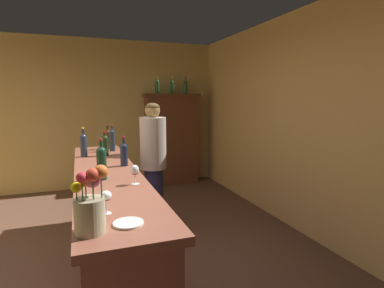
{
  "coord_description": "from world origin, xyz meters",
  "views": [
    {
      "loc": [
        0.17,
        -2.84,
        1.65
      ],
      "look_at": [
        1.26,
        0.13,
        1.19
      ],
      "focal_mm": 29.16,
      "sensor_mm": 36.0,
      "label": 1
    }
  ],
  "objects_px": {
    "bar_counter": "(109,223)",
    "wine_bottle_pinot": "(105,144)",
    "wine_glass_mid": "(135,171)",
    "bartender": "(153,163)",
    "wine_bottle_merlot": "(84,144)",
    "wine_glass_front": "(106,197)",
    "wine_bottle_malbec": "(112,139)",
    "flower_arrangement": "(90,205)",
    "wine_bottle_rose": "(108,138)",
    "wine_bottle_syrah": "(102,161)",
    "display_bottle_midleft": "(172,86)",
    "display_cabinet": "(172,137)",
    "display_bottle_left": "(157,86)",
    "display_bottle_center": "(185,86)",
    "wine_bottle_riesling": "(124,153)",
    "cheese_plate": "(128,223)"
  },
  "relations": [
    {
      "from": "bar_counter",
      "to": "wine_bottle_pinot",
      "type": "bearing_deg",
      "value": 86.06
    },
    {
      "from": "display_cabinet",
      "to": "flower_arrangement",
      "type": "xyz_separation_m",
      "value": [
        -1.65,
        -4.23,
        0.23
      ]
    },
    {
      "from": "wine_bottle_riesling",
      "to": "cheese_plate",
      "type": "height_order",
      "value": "wine_bottle_riesling"
    },
    {
      "from": "wine_bottle_pinot",
      "to": "display_bottle_midleft",
      "type": "height_order",
      "value": "display_bottle_midleft"
    },
    {
      "from": "display_bottle_midleft",
      "to": "display_bottle_center",
      "type": "distance_m",
      "value": 0.27
    },
    {
      "from": "wine_bottle_merlot",
      "to": "cheese_plate",
      "type": "height_order",
      "value": "wine_bottle_merlot"
    },
    {
      "from": "wine_bottle_merlot",
      "to": "wine_glass_mid",
      "type": "height_order",
      "value": "wine_bottle_merlot"
    },
    {
      "from": "wine_bottle_syrah",
      "to": "display_bottle_midleft",
      "type": "bearing_deg",
      "value": 64.25
    },
    {
      "from": "wine_bottle_rose",
      "to": "wine_bottle_syrah",
      "type": "relative_size",
      "value": 0.9
    },
    {
      "from": "wine_glass_mid",
      "to": "display_bottle_left",
      "type": "distance_m",
      "value": 3.66
    },
    {
      "from": "wine_bottle_malbec",
      "to": "display_bottle_left",
      "type": "xyz_separation_m",
      "value": [
        1.03,
        1.78,
        0.74
      ]
    },
    {
      "from": "wine_bottle_malbec",
      "to": "display_bottle_left",
      "type": "relative_size",
      "value": 1.09
    },
    {
      "from": "display_cabinet",
      "to": "cheese_plate",
      "type": "bearing_deg",
      "value": -109.29
    },
    {
      "from": "wine_bottle_merlot",
      "to": "bartender",
      "type": "distance_m",
      "value": 0.83
    },
    {
      "from": "bar_counter",
      "to": "display_bottle_left",
      "type": "height_order",
      "value": "display_bottle_left"
    },
    {
      "from": "wine_glass_front",
      "to": "display_bottle_midleft",
      "type": "bearing_deg",
      "value": 68.5
    },
    {
      "from": "wine_bottle_riesling",
      "to": "display_bottle_left",
      "type": "relative_size",
      "value": 0.96
    },
    {
      "from": "display_cabinet",
      "to": "display_bottle_center",
      "type": "relative_size",
      "value": 5.33
    },
    {
      "from": "display_cabinet",
      "to": "bar_counter",
      "type": "bearing_deg",
      "value": -116.88
    },
    {
      "from": "cheese_plate",
      "to": "display_bottle_midleft",
      "type": "height_order",
      "value": "display_bottle_midleft"
    },
    {
      "from": "wine_bottle_malbec",
      "to": "bartender",
      "type": "xyz_separation_m",
      "value": [
        0.44,
        -0.35,
        -0.26
      ]
    },
    {
      "from": "wine_bottle_rose",
      "to": "flower_arrangement",
      "type": "bearing_deg",
      "value": -96.88
    },
    {
      "from": "wine_bottle_riesling",
      "to": "wine_glass_front",
      "type": "height_order",
      "value": "wine_bottle_riesling"
    },
    {
      "from": "wine_bottle_rose",
      "to": "wine_bottle_pinot",
      "type": "relative_size",
      "value": 1.07
    },
    {
      "from": "bar_counter",
      "to": "wine_bottle_merlot",
      "type": "height_order",
      "value": "wine_bottle_merlot"
    },
    {
      "from": "bar_counter",
      "to": "flower_arrangement",
      "type": "bearing_deg",
      "value": -97.95
    },
    {
      "from": "bar_counter",
      "to": "wine_bottle_rose",
      "type": "bearing_deg",
      "value": 84.23
    },
    {
      "from": "wine_bottle_pinot",
      "to": "wine_glass_mid",
      "type": "height_order",
      "value": "wine_bottle_pinot"
    },
    {
      "from": "wine_glass_mid",
      "to": "bartender",
      "type": "relative_size",
      "value": 0.1
    },
    {
      "from": "wine_bottle_pinot",
      "to": "wine_bottle_rose",
      "type": "bearing_deg",
      "value": 81.21
    },
    {
      "from": "flower_arrangement",
      "to": "display_bottle_midleft",
      "type": "height_order",
      "value": "display_bottle_midleft"
    },
    {
      "from": "wine_bottle_merlot",
      "to": "display_bottle_midleft",
      "type": "relative_size",
      "value": 1.06
    },
    {
      "from": "wine_bottle_rose",
      "to": "bartender",
      "type": "bearing_deg",
      "value": -47.95
    },
    {
      "from": "wine_bottle_rose",
      "to": "wine_bottle_syrah",
      "type": "distance_m",
      "value": 1.6
    },
    {
      "from": "display_bottle_left",
      "to": "bartender",
      "type": "bearing_deg",
      "value": -105.32
    },
    {
      "from": "wine_bottle_malbec",
      "to": "wine_glass_mid",
      "type": "height_order",
      "value": "wine_bottle_malbec"
    },
    {
      "from": "bar_counter",
      "to": "wine_bottle_syrah",
      "type": "height_order",
      "value": "wine_bottle_syrah"
    },
    {
      "from": "wine_bottle_merlot",
      "to": "wine_glass_front",
      "type": "bearing_deg",
      "value": -87.52
    },
    {
      "from": "wine_glass_mid",
      "to": "display_bottle_midleft",
      "type": "height_order",
      "value": "display_bottle_midleft"
    },
    {
      "from": "bar_counter",
      "to": "wine_glass_mid",
      "type": "xyz_separation_m",
      "value": [
        0.17,
        -0.54,
        0.6
      ]
    },
    {
      "from": "display_bottle_midleft",
      "to": "display_bottle_center",
      "type": "xyz_separation_m",
      "value": [
        0.27,
        0.0,
        0.0
      ]
    },
    {
      "from": "wine_bottle_malbec",
      "to": "flower_arrangement",
      "type": "height_order",
      "value": "flower_arrangement"
    },
    {
      "from": "wine_bottle_syrah",
      "to": "wine_bottle_malbec",
      "type": "bearing_deg",
      "value": 80.78
    },
    {
      "from": "wine_bottle_rose",
      "to": "cheese_plate",
      "type": "distance_m",
      "value": 2.59
    },
    {
      "from": "wine_bottle_pinot",
      "to": "bartender",
      "type": "relative_size",
      "value": 0.18
    },
    {
      "from": "wine_glass_mid",
      "to": "bartender",
      "type": "height_order",
      "value": "bartender"
    },
    {
      "from": "display_bottle_center",
      "to": "display_cabinet",
      "type": "bearing_deg",
      "value": 180.0
    },
    {
      "from": "wine_bottle_malbec",
      "to": "wine_bottle_pinot",
      "type": "bearing_deg",
      "value": -110.29
    },
    {
      "from": "bar_counter",
      "to": "display_cabinet",
      "type": "height_order",
      "value": "display_cabinet"
    },
    {
      "from": "wine_bottle_malbec",
      "to": "cheese_plate",
      "type": "distance_m",
      "value": 2.42
    }
  ]
}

